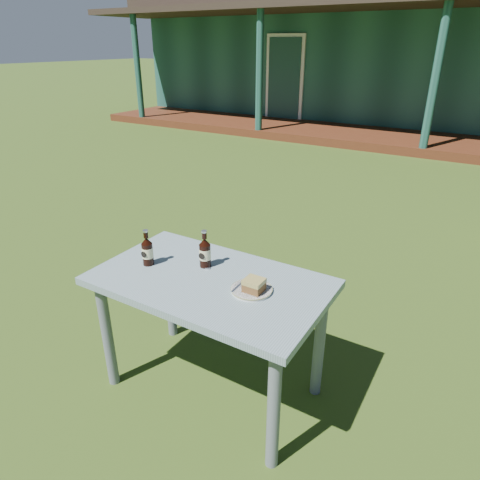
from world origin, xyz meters
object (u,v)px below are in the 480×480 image
Objects in this scene: cafe_table at (210,296)px; cake_slice at (254,285)px; plate at (252,290)px; cola_bottle_far at (147,251)px; cola_bottle_near at (205,252)px.

cake_slice reaches higher than cafe_table.
cola_bottle_far is at bearing -175.25° from plate.
cafe_table is 0.42m from cola_bottle_far.
cafe_table is 0.23m from cola_bottle_near.
plate is 2.22× the size of cake_slice.
cola_bottle_far is (-0.62, -0.05, 0.07)m from plate.
cake_slice reaches higher than plate.
cola_bottle_near is (-0.10, 0.10, 0.18)m from cafe_table.
cola_bottle_near reaches higher than cake_slice.
cake_slice is (0.02, -0.01, 0.04)m from plate.
cola_bottle_near is at bearing 134.14° from cafe_table.
plate is 0.04m from cake_slice.
cola_bottle_near reaches higher than cola_bottle_far.
cola_bottle_near is at bearing 27.13° from cola_bottle_far.
cake_slice is at bearing -0.44° from cafe_table.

